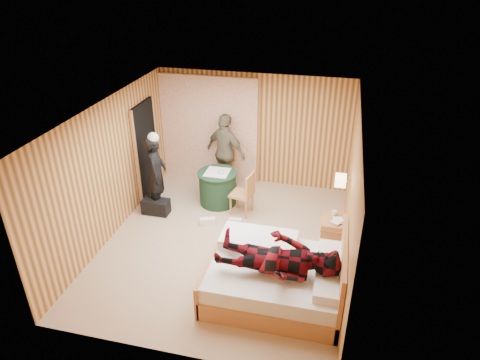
% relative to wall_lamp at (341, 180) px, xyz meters
% --- Properties ---
extents(floor, '(4.20, 5.00, 0.01)m').
position_rel_wall_lamp_xyz_m(floor, '(-1.92, -0.45, -1.30)').
color(floor, tan).
rests_on(floor, ground).
extents(ceiling, '(4.20, 5.00, 0.01)m').
position_rel_wall_lamp_xyz_m(ceiling, '(-1.92, -0.45, 1.20)').
color(ceiling, white).
rests_on(ceiling, wall_back).
extents(wall_back, '(4.20, 0.02, 2.50)m').
position_rel_wall_lamp_xyz_m(wall_back, '(-1.92, 2.05, -0.05)').
color(wall_back, '#EB985A').
rests_on(wall_back, floor).
extents(wall_left, '(0.02, 5.00, 2.50)m').
position_rel_wall_lamp_xyz_m(wall_left, '(-4.02, -0.45, -0.05)').
color(wall_left, '#EB985A').
rests_on(wall_left, floor).
extents(wall_right, '(0.02, 5.00, 2.50)m').
position_rel_wall_lamp_xyz_m(wall_right, '(0.18, -0.45, -0.05)').
color(wall_right, '#EB985A').
rests_on(wall_right, floor).
extents(curtain, '(2.20, 0.08, 2.40)m').
position_rel_wall_lamp_xyz_m(curtain, '(-2.92, 1.98, -0.10)').
color(curtain, beige).
rests_on(curtain, floor).
extents(doorway, '(0.06, 0.90, 2.05)m').
position_rel_wall_lamp_xyz_m(doorway, '(-3.98, 0.95, -0.28)').
color(doorway, black).
rests_on(doorway, floor).
extents(wall_lamp, '(0.26, 0.24, 0.16)m').
position_rel_wall_lamp_xyz_m(wall_lamp, '(0.00, 0.00, 0.00)').
color(wall_lamp, gold).
rests_on(wall_lamp, wall_right).
extents(bed, '(2.03, 1.60, 1.10)m').
position_rel_wall_lamp_xyz_m(bed, '(-0.80, -1.51, -0.98)').
color(bed, tan).
rests_on(bed, floor).
extents(nightstand, '(0.41, 0.55, 0.53)m').
position_rel_wall_lamp_xyz_m(nightstand, '(-0.04, -0.02, -1.02)').
color(nightstand, tan).
rests_on(nightstand, floor).
extents(round_table, '(0.82, 0.82, 0.72)m').
position_rel_wall_lamp_xyz_m(round_table, '(-2.43, 0.90, -0.94)').
color(round_table, '#1B3C21').
rests_on(round_table, floor).
extents(chair_far, '(0.44, 0.44, 0.93)m').
position_rel_wall_lamp_xyz_m(chair_far, '(-2.43, 1.55, -0.76)').
color(chair_far, tan).
rests_on(chair_far, floor).
extents(chair_near, '(0.48, 0.48, 0.91)m').
position_rel_wall_lamp_xyz_m(chair_near, '(-1.77, 0.60, -0.77)').
color(chair_near, tan).
rests_on(chair_near, floor).
extents(duffel_bag, '(0.54, 0.29, 0.30)m').
position_rel_wall_lamp_xyz_m(duffel_bag, '(-3.53, 0.22, -1.15)').
color(duffel_bag, black).
rests_on(duffel_bag, floor).
extents(sneaker_left, '(0.32, 0.23, 0.13)m').
position_rel_wall_lamp_xyz_m(sneaker_left, '(-2.40, 0.07, -1.23)').
color(sneaker_left, white).
rests_on(sneaker_left, floor).
extents(sneaker_right, '(0.25, 0.13, 0.11)m').
position_rel_wall_lamp_xyz_m(sneaker_right, '(-1.89, 0.21, -1.25)').
color(sneaker_right, white).
rests_on(sneaker_right, floor).
extents(woman_standing, '(0.50, 0.65, 1.59)m').
position_rel_wall_lamp_xyz_m(woman_standing, '(-3.54, 0.42, -0.50)').
color(woman_standing, black).
rests_on(woman_standing, floor).
extents(man_at_table, '(1.09, 0.81, 1.72)m').
position_rel_wall_lamp_xyz_m(man_at_table, '(-2.43, 1.58, -0.44)').
color(man_at_table, '#6B6247').
rests_on(man_at_table, floor).
extents(man_on_bed, '(0.86, 0.67, 1.77)m').
position_rel_wall_lamp_xyz_m(man_on_bed, '(-0.77, -1.73, -0.32)').
color(man_on_bed, '#630913').
rests_on(man_on_bed, bed).
extents(book_lower, '(0.19, 0.24, 0.02)m').
position_rel_wall_lamp_xyz_m(book_lower, '(-0.04, -0.07, -0.76)').
color(book_lower, white).
rests_on(book_lower, nightstand).
extents(book_upper, '(0.26, 0.28, 0.02)m').
position_rel_wall_lamp_xyz_m(book_upper, '(-0.04, -0.07, -0.74)').
color(book_upper, white).
rests_on(book_upper, nightstand).
extents(cup_nightstand, '(0.13, 0.13, 0.09)m').
position_rel_wall_lamp_xyz_m(cup_nightstand, '(-0.04, 0.11, -0.72)').
color(cup_nightstand, white).
rests_on(cup_nightstand, nightstand).
extents(cup_table, '(0.13, 0.13, 0.10)m').
position_rel_wall_lamp_xyz_m(cup_table, '(-2.33, 0.85, -0.53)').
color(cup_table, white).
rests_on(cup_table, round_table).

